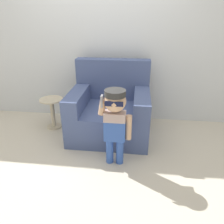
{
  "coord_description": "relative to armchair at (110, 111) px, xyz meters",
  "views": [
    {
      "loc": [
        0.61,
        -2.84,
        1.68
      ],
      "look_at": [
        0.31,
        -0.34,
        0.52
      ],
      "focal_mm": 35.0,
      "sensor_mm": 36.0,
      "label": 1
    }
  ],
  "objects": [
    {
      "name": "armchair",
      "position": [
        0.0,
        0.0,
        0.0
      ],
      "size": [
        1.11,
        0.96,
        1.05
      ],
      "color": "#475684",
      "rests_on": "ground_plane"
    },
    {
      "name": "ground_plane",
      "position": [
        -0.23,
        -0.06,
        -0.36
      ],
      "size": [
        10.0,
        10.0,
        0.0
      ],
      "primitive_type": "plane",
      "color": "beige"
    },
    {
      "name": "side_table",
      "position": [
        -0.91,
        0.05,
        -0.06
      ],
      "size": [
        0.35,
        0.35,
        0.48
      ],
      "color": "beige",
      "rests_on": "ground_plane"
    },
    {
      "name": "person_child",
      "position": [
        0.15,
        -0.73,
        0.27
      ],
      "size": [
        0.38,
        0.29,
        0.93
      ],
      "color": "#3356AD",
      "rests_on": "ground_plane"
    },
    {
      "name": "wall_back",
      "position": [
        -0.23,
        0.57,
        0.94
      ],
      "size": [
        10.0,
        0.05,
        2.6
      ],
      "color": "silver",
      "rests_on": "ground_plane"
    }
  ]
}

